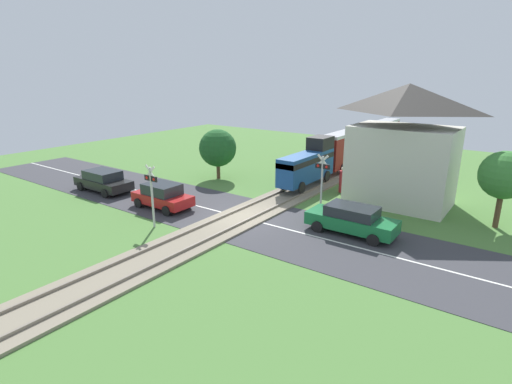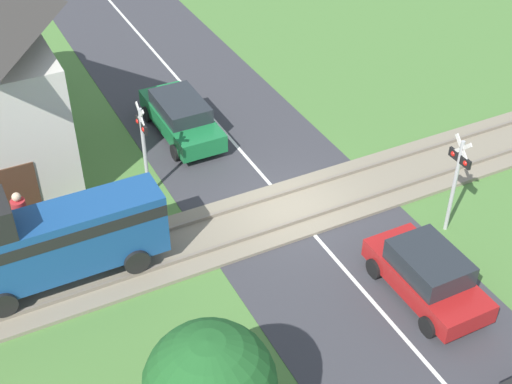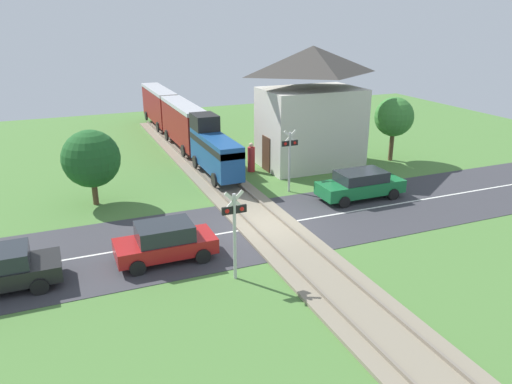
# 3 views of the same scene
# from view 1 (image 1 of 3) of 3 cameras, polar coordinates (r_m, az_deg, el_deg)

# --- Properties ---
(ground_plane) EXTENTS (60.00, 60.00, 0.00)m
(ground_plane) POSITION_cam_1_polar(r_m,az_deg,el_deg) (22.50, -1.97, -3.71)
(ground_plane) COLOR #4C7A38
(road_surface) EXTENTS (48.00, 6.40, 0.02)m
(road_surface) POSITION_cam_1_polar(r_m,az_deg,el_deg) (22.50, -1.97, -3.69)
(road_surface) COLOR #38383D
(road_surface) RESTS_ON ground_plane
(track_bed) EXTENTS (2.80, 48.00, 0.24)m
(track_bed) POSITION_cam_1_polar(r_m,az_deg,el_deg) (22.48, -1.97, -3.55)
(track_bed) COLOR gray
(track_bed) RESTS_ON ground_plane
(train) EXTENTS (1.58, 21.36, 3.18)m
(train) POSITION_cam_1_polar(r_m,az_deg,el_deg) (34.92, 13.59, 6.45)
(train) COLOR navy
(train) RESTS_ON track_bed
(car_near_crossing) EXTENTS (3.80, 1.86, 1.51)m
(car_near_crossing) POSITION_cam_1_polar(r_m,az_deg,el_deg) (24.51, -13.23, -0.50)
(car_near_crossing) COLOR #A81919
(car_near_crossing) RESTS_ON ground_plane
(car_far_side) EXTENTS (4.49, 1.86, 1.47)m
(car_far_side) POSITION_cam_1_polar(r_m,az_deg,el_deg) (20.67, 13.49, -3.79)
(car_far_side) COLOR #197038
(car_far_side) RESTS_ON ground_plane
(car_behind_queue) EXTENTS (4.39, 1.94, 1.47)m
(car_behind_queue) POSITION_cam_1_polar(r_m,az_deg,el_deg) (29.15, -21.00, 1.54)
(car_behind_queue) COLOR black
(car_behind_queue) RESTS_ON ground_plane
(crossing_signal_west_approach) EXTENTS (0.90, 0.18, 3.36)m
(crossing_signal_west_approach) POSITION_cam_1_polar(r_m,az_deg,el_deg) (21.21, -14.70, 0.53)
(crossing_signal_west_approach) COLOR #B7B7B7
(crossing_signal_west_approach) RESTS_ON ground_plane
(crossing_signal_east_approach) EXTENTS (0.90, 0.18, 3.36)m
(crossing_signal_east_approach) POSITION_cam_1_polar(r_m,az_deg,el_deg) (23.47, 9.42, 2.40)
(crossing_signal_east_approach) COLOR #B7B7B7
(crossing_signal_east_approach) RESTS_ON ground_plane
(station_building) EXTENTS (6.34, 4.23, 7.25)m
(station_building) POSITION_cam_1_polar(r_m,az_deg,el_deg) (25.62, 20.29, 6.01)
(station_building) COLOR beige
(station_building) RESTS_ON ground_plane
(pedestrian_by_station) EXTENTS (0.44, 0.44, 1.77)m
(pedestrian_by_station) POSITION_cam_1_polar(r_m,az_deg,el_deg) (27.64, 12.23, 1.58)
(pedestrian_by_station) COLOR #B2282D
(pedestrian_by_station) RESTS_ON ground_plane
(tree_by_station) EXTENTS (2.47, 2.47, 4.09)m
(tree_by_station) POSITION_cam_1_polar(r_m,az_deg,el_deg) (23.91, 31.96, 2.03)
(tree_by_station) COLOR brown
(tree_by_station) RESTS_ON ground_plane
(tree_roadside_hedge) EXTENTS (2.82, 2.82, 3.78)m
(tree_roadside_hedge) POSITION_cam_1_polar(r_m,az_deg,el_deg) (30.42, -5.49, 6.27)
(tree_roadside_hedge) COLOR brown
(tree_roadside_hedge) RESTS_ON ground_plane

